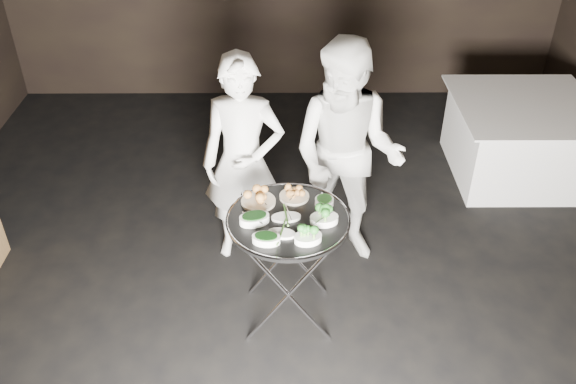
{
  "coord_description": "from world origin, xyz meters",
  "views": [
    {
      "loc": [
        0.01,
        -3.01,
        3.17
      ],
      "look_at": [
        0.03,
        0.13,
        0.95
      ],
      "focal_mm": 38.0,
      "sensor_mm": 36.0,
      "label": 1
    }
  ],
  "objects_px": {
    "waiter_left": "(243,163)",
    "serving_tray": "(288,220)",
    "dining_table": "(519,139)",
    "tray_stand": "(288,265)",
    "waiter_right": "(347,156)"
  },
  "relations": [
    {
      "from": "waiter_left",
      "to": "waiter_right",
      "type": "relative_size",
      "value": 0.94
    },
    {
      "from": "waiter_left",
      "to": "tray_stand",
      "type": "bearing_deg",
      "value": -61.34
    },
    {
      "from": "waiter_left",
      "to": "serving_tray",
      "type": "bearing_deg",
      "value": -61.34
    },
    {
      "from": "waiter_right",
      "to": "dining_table",
      "type": "height_order",
      "value": "waiter_right"
    },
    {
      "from": "serving_tray",
      "to": "waiter_right",
      "type": "height_order",
      "value": "waiter_right"
    },
    {
      "from": "waiter_right",
      "to": "dining_table",
      "type": "xyz_separation_m",
      "value": [
        1.7,
        1.1,
        -0.51
      ]
    },
    {
      "from": "waiter_right",
      "to": "waiter_left",
      "type": "bearing_deg",
      "value": -160.4
    },
    {
      "from": "serving_tray",
      "to": "waiter_right",
      "type": "relative_size",
      "value": 0.45
    },
    {
      "from": "dining_table",
      "to": "waiter_left",
      "type": "bearing_deg",
      "value": -155.58
    },
    {
      "from": "serving_tray",
      "to": "dining_table",
      "type": "distance_m",
      "value": 2.83
    },
    {
      "from": "waiter_left",
      "to": "waiter_right",
      "type": "xyz_separation_m",
      "value": [
        0.74,
        0.0,
        0.05
      ]
    },
    {
      "from": "tray_stand",
      "to": "waiter_left",
      "type": "distance_m",
      "value": 0.85
    },
    {
      "from": "serving_tray",
      "to": "dining_table",
      "type": "relative_size",
      "value": 0.62
    },
    {
      "from": "tray_stand",
      "to": "waiter_right",
      "type": "distance_m",
      "value": 0.91
    },
    {
      "from": "waiter_left",
      "to": "dining_table",
      "type": "relative_size",
      "value": 1.31
    }
  ]
}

